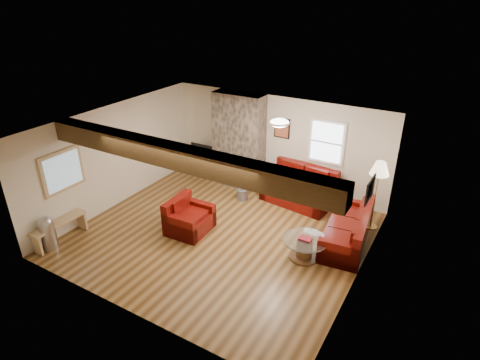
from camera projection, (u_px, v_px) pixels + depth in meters
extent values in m
plane|color=#533516|center=(221.00, 234.00, 8.89)|extent=(8.00, 8.00, 0.00)
plane|color=silver|center=(218.00, 126.00, 7.80)|extent=(8.00, 8.00, 0.00)
plane|color=beige|center=(277.00, 143.00, 10.48)|extent=(8.00, 0.00, 8.00)
plane|color=beige|center=(123.00, 252.00, 6.21)|extent=(8.00, 0.00, 8.00)
plane|color=beige|center=(116.00, 156.00, 9.71)|extent=(0.00, 7.50, 7.50)
plane|color=beige|center=(364.00, 222.00, 6.99)|extent=(0.00, 7.50, 7.50)
cube|color=#352210|center=(179.00, 157.00, 6.91)|extent=(6.00, 0.36, 0.38)
cube|color=#36312A|center=(239.00, 139.00, 10.74)|extent=(1.40, 0.50, 2.50)
cube|color=black|center=(234.00, 170.00, 10.90)|extent=(0.70, 0.06, 0.90)
cube|color=#36312A|center=(233.00, 184.00, 11.04)|extent=(1.00, 0.25, 0.08)
cylinder|color=#472817|center=(304.00, 257.00, 8.12)|extent=(0.60, 0.60, 0.04)
cylinder|color=#472817|center=(304.00, 249.00, 8.04)|extent=(0.32, 0.32, 0.40)
cylinder|color=silver|center=(305.00, 240.00, 7.94)|extent=(0.90, 0.90, 0.02)
cube|color=maroon|center=(305.00, 239.00, 7.93)|extent=(0.25, 0.18, 0.03)
cube|color=black|center=(204.00, 165.00, 11.75)|extent=(0.93, 0.37, 0.46)
imported|color=black|center=(204.00, 151.00, 11.56)|extent=(0.74, 0.10, 0.43)
cylinder|color=tan|center=(370.00, 226.00, 9.15)|extent=(0.29, 0.29, 0.03)
cylinder|color=tan|center=(375.00, 199.00, 8.84)|extent=(0.03, 0.03, 1.45)
cone|color=beige|center=(380.00, 168.00, 8.51)|extent=(0.41, 0.41, 0.29)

